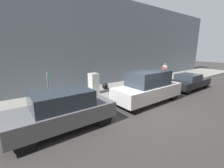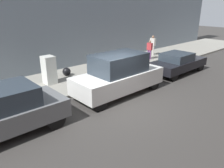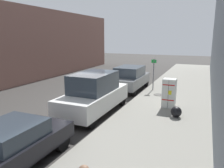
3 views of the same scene
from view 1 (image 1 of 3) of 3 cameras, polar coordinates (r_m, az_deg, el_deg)
ground_plane at (r=9.33m, az=14.76°, el=-9.38°), size 80.00×80.00×0.00m
sidewalk_slab at (r=12.33m, az=-1.46°, el=-2.97°), size 4.45×44.00×0.16m
building_facade_near at (r=14.46m, az=-8.91°, el=15.43°), size 1.67×39.60×8.23m
discarded_refrigerator at (r=11.47m, az=-6.96°, el=0.17°), size 0.69×0.63×1.57m
manhole_cover at (r=9.87m, az=-15.80°, el=-7.14°), size 0.70×0.70×0.02m
street_sign_post at (r=8.45m, az=-23.00°, el=-2.03°), size 0.36×0.07×2.28m
trash_bag at (r=12.83m, az=-2.66°, el=-0.77°), size 0.52×0.52×0.52m
pedestrian_walking_far at (r=18.94m, az=19.54°, el=5.30°), size 0.50×0.23×1.72m
pedestrian_standing_near at (r=17.43m, az=19.08°, el=4.26°), size 0.44×0.22×1.52m
parked_suv_gray at (r=7.01m, az=-18.31°, el=-9.24°), size 1.98×4.46×1.77m
parked_van_white at (r=10.16m, az=13.50°, el=-1.21°), size 1.94×4.91×2.13m
parked_sedan_dark at (r=14.81m, az=27.16°, el=0.86°), size 1.84×4.46×1.39m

